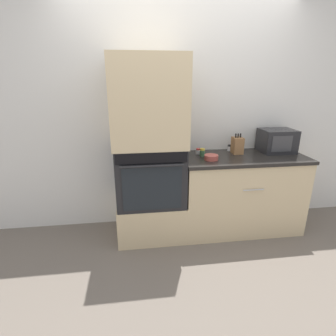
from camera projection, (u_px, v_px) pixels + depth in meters
ground_plane at (188, 245)px, 2.79m from camera, size 12.00×12.00×0.00m
wall_back at (179, 119)px, 2.98m from camera, size 8.00×0.05×2.50m
oven_cabinet_base at (151, 216)px, 2.96m from camera, size 0.73×0.60×0.41m
wall_oven at (150, 174)px, 2.79m from camera, size 0.70×0.64×0.62m
oven_cabinet_upper at (148, 102)px, 2.56m from camera, size 0.73×0.60×0.87m
counter_unit at (240, 193)px, 3.02m from camera, size 1.36×0.63×0.88m
microwave at (277, 141)px, 2.99m from camera, size 0.37×0.30×0.26m
knife_block at (237, 145)px, 2.94m from camera, size 0.11×0.13×0.23m
bowl at (211, 157)px, 2.73m from camera, size 0.15×0.15×0.05m
condiment_jar_near at (202, 152)px, 2.85m from camera, size 0.06×0.06×0.08m
condiment_jar_mid at (198, 151)px, 2.93m from camera, size 0.06×0.06×0.06m
condiment_jar_far at (230, 148)px, 3.07m from camera, size 0.06×0.06×0.07m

